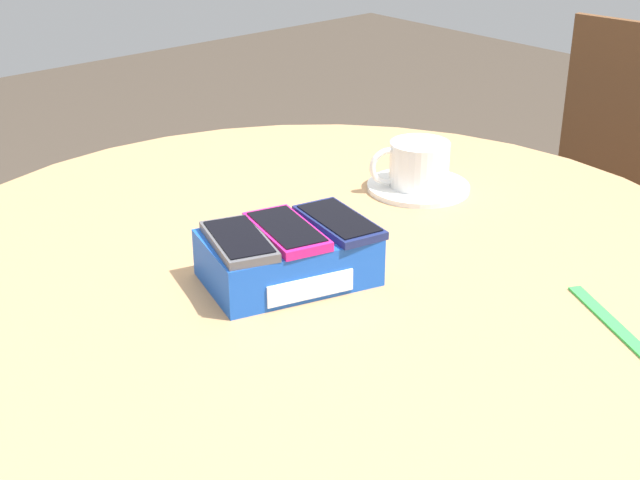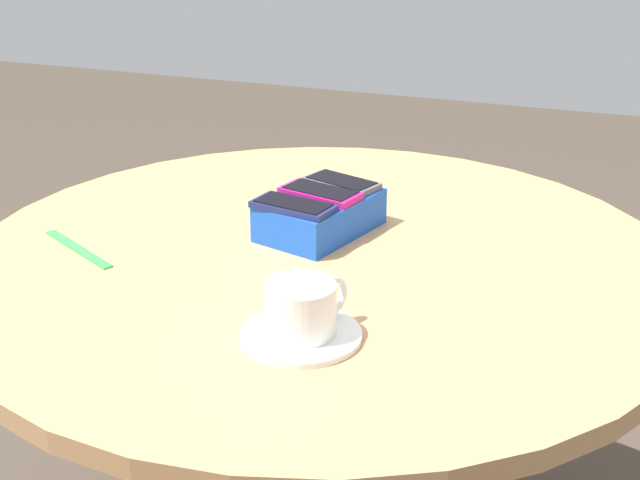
{
  "view_description": "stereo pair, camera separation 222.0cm",
  "coord_description": "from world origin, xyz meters",
  "px_view_note": "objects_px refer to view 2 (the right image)",
  "views": [
    {
      "loc": [
        -0.68,
        -0.78,
        1.26
      ],
      "look_at": [
        0.0,
        0.0,
        0.78
      ],
      "focal_mm": 50.0,
      "sensor_mm": 36.0,
      "label": 1
    },
    {
      "loc": [
        1.18,
        0.44,
        1.31
      ],
      "look_at": [
        0.0,
        0.0,
        0.78
      ],
      "focal_mm": 50.0,
      "sensor_mm": 36.0,
      "label": 2
    }
  ],
  "objects_px": {
    "phone_box": "(320,215)",
    "saucer": "(301,335)",
    "lanyard_strap": "(78,249)",
    "phone_magenta": "(320,193)",
    "coffee_cup": "(302,307)",
    "phone_navy": "(293,206)",
    "phone_gray": "(341,183)",
    "round_table": "(320,312)"
  },
  "relations": [
    {
      "from": "saucer",
      "to": "coffee_cup",
      "type": "relative_size",
      "value": 1.34
    },
    {
      "from": "phone_box",
      "to": "lanyard_strap",
      "type": "relative_size",
      "value": 1.19
    },
    {
      "from": "phone_magenta",
      "to": "phone_navy",
      "type": "height_order",
      "value": "phone_magenta"
    },
    {
      "from": "round_table",
      "to": "saucer",
      "type": "height_order",
      "value": "saucer"
    },
    {
      "from": "phone_magenta",
      "to": "phone_navy",
      "type": "bearing_deg",
      "value": -16.53
    },
    {
      "from": "saucer",
      "to": "round_table",
      "type": "bearing_deg",
      "value": -164.71
    },
    {
      "from": "phone_gray",
      "to": "phone_navy",
      "type": "height_order",
      "value": "same"
    },
    {
      "from": "saucer",
      "to": "lanyard_strap",
      "type": "distance_m",
      "value": 0.45
    },
    {
      "from": "phone_gray",
      "to": "phone_magenta",
      "type": "bearing_deg",
      "value": -15.01
    },
    {
      "from": "round_table",
      "to": "coffee_cup",
      "type": "height_order",
      "value": "coffee_cup"
    },
    {
      "from": "round_table",
      "to": "phone_gray",
      "type": "xyz_separation_m",
      "value": [
        -0.14,
        -0.01,
        0.17
      ]
    },
    {
      "from": "coffee_cup",
      "to": "phone_gray",
      "type": "bearing_deg",
      "value": -167.78
    },
    {
      "from": "phone_gray",
      "to": "phone_box",
      "type": "bearing_deg",
      "value": -13.82
    },
    {
      "from": "coffee_cup",
      "to": "saucer",
      "type": "bearing_deg",
      "value": -28.15
    },
    {
      "from": "phone_box",
      "to": "phone_navy",
      "type": "distance_m",
      "value": 0.08
    },
    {
      "from": "round_table",
      "to": "lanyard_strap",
      "type": "distance_m",
      "value": 0.39
    },
    {
      "from": "round_table",
      "to": "lanyard_strap",
      "type": "height_order",
      "value": "lanyard_strap"
    },
    {
      "from": "phone_box",
      "to": "coffee_cup",
      "type": "relative_size",
      "value": 1.94
    },
    {
      "from": "phone_gray",
      "to": "round_table",
      "type": "bearing_deg",
      "value": 5.5
    },
    {
      "from": "saucer",
      "to": "phone_magenta",
      "type": "bearing_deg",
      "value": -163.54
    },
    {
      "from": "phone_gray",
      "to": "lanyard_strap",
      "type": "distance_m",
      "value": 0.43
    },
    {
      "from": "phone_navy",
      "to": "phone_gray",
      "type": "bearing_deg",
      "value": 164.18
    },
    {
      "from": "round_table",
      "to": "phone_magenta",
      "type": "distance_m",
      "value": 0.19
    },
    {
      "from": "phone_box",
      "to": "saucer",
      "type": "bearing_deg",
      "value": 16.44
    },
    {
      "from": "phone_navy",
      "to": "saucer",
      "type": "bearing_deg",
      "value": 23.7
    },
    {
      "from": "phone_box",
      "to": "phone_navy",
      "type": "height_order",
      "value": "phone_navy"
    },
    {
      "from": "coffee_cup",
      "to": "lanyard_strap",
      "type": "relative_size",
      "value": 0.61
    },
    {
      "from": "round_table",
      "to": "coffee_cup",
      "type": "relative_size",
      "value": 9.51
    },
    {
      "from": "phone_box",
      "to": "saucer",
      "type": "height_order",
      "value": "phone_box"
    },
    {
      "from": "phone_navy",
      "to": "coffee_cup",
      "type": "relative_size",
      "value": 1.18
    },
    {
      "from": "round_table",
      "to": "lanyard_strap",
      "type": "relative_size",
      "value": 5.85
    },
    {
      "from": "phone_magenta",
      "to": "saucer",
      "type": "xyz_separation_m",
      "value": [
        0.34,
        0.1,
        -0.06
      ]
    },
    {
      "from": "saucer",
      "to": "coffee_cup",
      "type": "height_order",
      "value": "coffee_cup"
    },
    {
      "from": "round_table",
      "to": "phone_magenta",
      "type": "relative_size",
      "value": 7.93
    },
    {
      "from": "phone_gray",
      "to": "lanyard_strap",
      "type": "bearing_deg",
      "value": -52.76
    },
    {
      "from": "lanyard_strap",
      "to": "phone_magenta",
      "type": "bearing_deg",
      "value": 121.68
    },
    {
      "from": "saucer",
      "to": "lanyard_strap",
      "type": "height_order",
      "value": "saucer"
    },
    {
      "from": "round_table",
      "to": "phone_magenta",
      "type": "bearing_deg",
      "value": -159.75
    },
    {
      "from": "saucer",
      "to": "coffee_cup",
      "type": "xyz_separation_m",
      "value": [
        -0.0,
        0.0,
        0.04
      ]
    },
    {
      "from": "phone_box",
      "to": "phone_gray",
      "type": "bearing_deg",
      "value": 166.18
    },
    {
      "from": "coffee_cup",
      "to": "lanyard_strap",
      "type": "distance_m",
      "value": 0.45
    },
    {
      "from": "saucer",
      "to": "phone_navy",
      "type": "bearing_deg",
      "value": -156.3
    }
  ]
}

